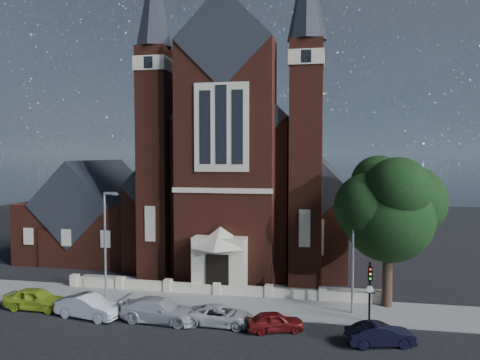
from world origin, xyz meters
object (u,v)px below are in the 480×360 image
(traffic_signal, at_px, (370,284))
(car_silver_b, at_px, (160,310))
(street_lamp_right, at_px, (354,248))
(car_dark_red, at_px, (275,321))
(car_white_suv, at_px, (221,315))
(street_lamp_left, at_px, (106,239))
(church, at_px, (252,179))
(parish_hall, at_px, (97,218))
(car_lime_van, at_px, (36,299))
(car_navy, at_px, (380,335))
(street_tree, at_px, (391,211))
(car_silver_a, at_px, (89,307))

(traffic_signal, relative_size, car_silver_b, 0.77)
(street_lamp_right, distance_m, car_dark_red, 7.44)
(street_lamp_right, bearing_deg, car_white_suv, -157.36)
(street_lamp_left, height_order, traffic_signal, street_lamp_left)
(church, xyz_separation_m, traffic_signal, (11.00, -20.52, -5.60))
(parish_hall, relative_size, car_silver_b, 2.34)
(parish_hall, height_order, car_lime_van, parish_hall)
(car_dark_red, bearing_deg, church, -5.63)
(street_lamp_left, xyz_separation_m, car_dark_red, (13.09, -3.91, -3.99))
(church, height_order, parish_hall, church)
(car_silver_b, xyz_separation_m, car_navy, (13.67, -1.26, -0.12))
(car_white_suv, xyz_separation_m, car_dark_red, (3.52, -0.40, -0.00))
(street_tree, relative_size, street_lamp_left, 1.32)
(parish_hall, relative_size, street_tree, 1.14)
(car_lime_van, distance_m, car_silver_b, 9.40)
(church, height_order, car_navy, church)
(street_lamp_left, bearing_deg, traffic_signal, -4.76)
(car_navy, bearing_deg, car_white_suv, 66.88)
(car_silver_b, bearing_deg, church, -1.93)
(church, distance_m, parish_hall, 17.26)
(church, bearing_deg, car_dark_red, -77.23)
(traffic_signal, bearing_deg, car_white_suv, -168.26)
(street_lamp_right, bearing_deg, street_tree, 34.26)
(parish_hall, height_order, traffic_signal, parish_hall)
(street_tree, xyz_separation_m, street_lamp_left, (-20.51, -1.71, -2.36))
(street_lamp_right, distance_m, car_lime_van, 22.37)
(car_navy, bearing_deg, car_lime_van, 70.58)
(car_dark_red, bearing_deg, car_silver_b, 69.87)
(church, xyz_separation_m, car_lime_van, (-11.73, -21.98, -7.43))
(traffic_signal, distance_m, car_silver_b, 13.64)
(parish_hall, height_order, car_dark_red, parish_hall)
(car_lime_van, xyz_separation_m, car_white_suv, (13.39, -0.48, -0.14))
(car_silver_a, bearing_deg, street_lamp_left, 20.82)
(car_lime_van, bearing_deg, car_navy, -93.67)
(traffic_signal, bearing_deg, car_lime_van, -176.32)
(car_white_suv, relative_size, car_dark_red, 1.23)
(car_white_suv, relative_size, car_navy, 1.13)
(street_tree, height_order, car_navy, street_tree)
(street_tree, xyz_separation_m, car_dark_red, (-7.42, -5.62, -6.35))
(parish_hall, height_order, street_lamp_left, parish_hall)
(church, height_order, street_tree, church)
(church, bearing_deg, street_lamp_left, -112.66)
(street_lamp_right, bearing_deg, car_silver_a, -167.35)
(car_lime_van, bearing_deg, street_tree, -77.89)
(street_tree, bearing_deg, car_dark_red, -142.84)
(car_lime_van, relative_size, car_white_suv, 1.00)
(street_tree, height_order, car_silver_a, street_tree)
(street_lamp_left, relative_size, car_lime_van, 1.83)
(traffic_signal, relative_size, car_dark_red, 1.12)
(street_lamp_left, height_order, car_navy, street_lamp_left)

